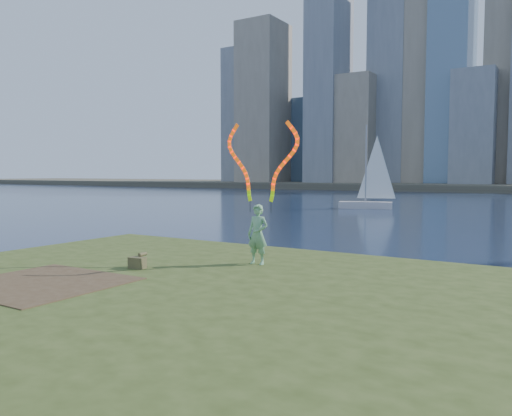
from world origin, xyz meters
The scene contains 6 objects.
ground centered at (0.00, 0.00, 0.00)m, with size 320.00×320.00×0.00m, color #18253D.
grassy_knoll centered at (0.00, -2.30, 0.34)m, with size 20.00×18.00×0.80m.
dirt_patch centered at (-2.20, -3.20, 0.81)m, with size 3.20×3.00×0.02m, color #47331E.
woman_with_ribbons centered at (0.57, 1.14, 2.23)m, with size 2.02×0.39×3.93m.
canvas_bag centered at (-1.66, -0.91, 0.95)m, with size 0.41×0.47×0.37m.
sailboat centered at (-7.44, 33.04, 1.28)m, with size 4.90×2.74×7.42m.
Camera 1 is at (7.16, -9.71, 3.13)m, focal length 35.00 mm.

